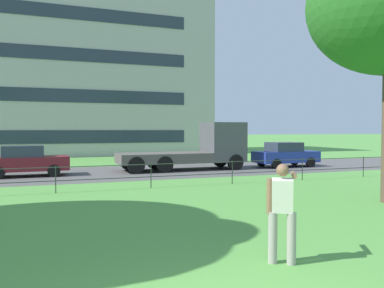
% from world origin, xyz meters
% --- Properties ---
extents(street_strip, '(80.00, 7.49, 0.01)m').
position_xyz_m(street_strip, '(0.00, 17.83, 0.00)').
color(street_strip, '#565454').
rests_on(street_strip, ground).
extents(park_fence, '(32.39, 0.04, 1.00)m').
position_xyz_m(park_fence, '(-0.00, 11.79, 0.67)').
color(park_fence, '#333833').
rests_on(park_fence, ground).
extents(person_thrower, '(0.78, 0.67, 1.75)m').
position_xyz_m(person_thrower, '(1.76, 2.43, 0.95)').
color(person_thrower, gray).
rests_on(person_thrower, ground).
extents(car_maroon_far_left, '(4.05, 1.90, 1.54)m').
position_xyz_m(car_maroon_far_left, '(-3.09, 17.73, 0.78)').
color(car_maroon_far_left, maroon).
rests_on(car_maroon_far_left, ground).
extents(flatbed_truck_far_right, '(7.30, 2.43, 2.75)m').
position_xyz_m(flatbed_truck_far_right, '(6.28, 17.90, 1.22)').
color(flatbed_truck_far_right, '#4C4C51').
rests_on(flatbed_truck_far_right, ground).
extents(car_blue_center, '(4.04, 1.90, 1.54)m').
position_xyz_m(car_blue_center, '(11.82, 17.43, 0.78)').
color(car_blue_center, '#233899').
rests_on(car_blue_center, ground).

